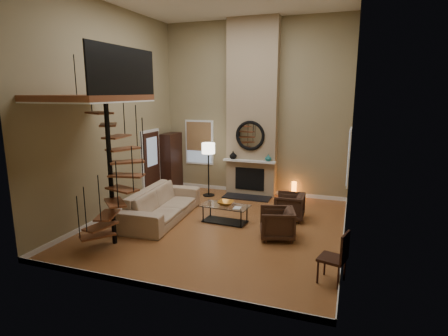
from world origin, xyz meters
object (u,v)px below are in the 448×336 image
(hutch, at_px, (172,162))
(armchair_far, at_px, (280,223))
(floor_lamp, at_px, (208,153))
(accent_lamp, at_px, (294,190))
(coffee_table, at_px, (225,212))
(side_chair, at_px, (337,255))
(sofa, at_px, (162,204))
(armchair_near, at_px, (292,207))

(hutch, height_order, armchair_far, hutch)
(floor_lamp, distance_m, accent_lamp, 2.96)
(coffee_table, height_order, side_chair, side_chair)
(armchair_far, height_order, floor_lamp, floor_lamp)
(sofa, relative_size, floor_lamp, 1.63)
(armchair_near, bearing_deg, hutch, -113.61)
(hutch, relative_size, sofa, 0.69)
(sofa, relative_size, accent_lamp, 5.15)
(sofa, height_order, armchair_far, sofa)
(hutch, height_order, accent_lamp, hutch)
(armchair_far, height_order, accent_lamp, armchair_far)
(hutch, distance_m, side_chair, 7.43)
(sofa, bearing_deg, side_chair, -117.43)
(armchair_near, xyz_separation_m, accent_lamp, (-0.27, 2.02, -0.10))
(sofa, bearing_deg, accent_lamp, -47.96)
(accent_lamp, bearing_deg, armchair_far, -86.43)
(side_chair, bearing_deg, armchair_far, 128.26)
(coffee_table, relative_size, accent_lamp, 2.31)
(armchair_near, distance_m, side_chair, 3.28)
(armchair_near, relative_size, side_chair, 0.79)
(coffee_table, height_order, accent_lamp, accent_lamp)
(coffee_table, bearing_deg, armchair_near, 26.12)
(armchair_near, bearing_deg, coffee_table, -66.03)
(coffee_table, xyz_separation_m, floor_lamp, (-1.31, 2.14, 1.13))
(sofa, height_order, coffee_table, sofa)
(hutch, relative_size, side_chair, 2.04)
(armchair_near, relative_size, coffee_table, 0.59)
(armchair_far, bearing_deg, coffee_table, -126.16)
(floor_lamp, bearing_deg, sofa, -97.94)
(hutch, xyz_separation_m, armchair_far, (4.36, -3.09, -0.60))
(coffee_table, bearing_deg, accent_lamp, 64.64)
(coffee_table, distance_m, side_chair, 3.64)
(sofa, bearing_deg, armchair_near, -75.73)
(accent_lamp, bearing_deg, side_chair, -73.11)
(coffee_table, xyz_separation_m, accent_lamp, (1.33, 2.80, -0.03))
(sofa, height_order, accent_lamp, sofa)
(hutch, height_order, sofa, hutch)
(hutch, xyz_separation_m, armchair_near, (4.42, -1.74, -0.60))
(hutch, bearing_deg, sofa, -67.23)
(floor_lamp, distance_m, side_chair, 6.11)
(armchair_far, xyz_separation_m, accent_lamp, (-0.21, 3.36, -0.10))
(coffee_table, bearing_deg, sofa, -170.03)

